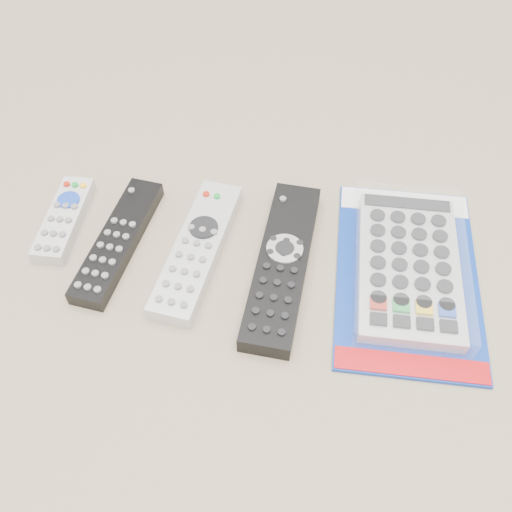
# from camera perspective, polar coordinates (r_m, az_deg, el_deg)

# --- Properties ---
(remote_small_grey) EXTENTS (0.05, 0.14, 0.02)m
(remote_small_grey) POSITION_cam_1_polar(r_m,az_deg,el_deg) (0.81, -18.64, 3.53)
(remote_small_grey) COLOR #B8B8BB
(remote_small_grey) RESTS_ON ground
(remote_slim_black) EXTENTS (0.08, 0.21, 0.02)m
(remote_slim_black) POSITION_cam_1_polar(r_m,az_deg,el_deg) (0.76, -13.64, 1.50)
(remote_slim_black) COLOR black
(remote_slim_black) RESTS_ON ground
(remote_silver_dvd) EXTENTS (0.10, 0.23, 0.03)m
(remote_silver_dvd) POSITION_cam_1_polar(r_m,az_deg,el_deg) (0.73, -5.89, 0.68)
(remote_silver_dvd) COLOR silver
(remote_silver_dvd) RESTS_ON ground
(remote_large_black) EXTENTS (0.09, 0.26, 0.03)m
(remote_large_black) POSITION_cam_1_polar(r_m,az_deg,el_deg) (0.71, 2.65, -0.78)
(remote_large_black) COLOR black
(remote_large_black) RESTS_ON ground
(jumbo_remote_packaged) EXTENTS (0.19, 0.30, 0.04)m
(jumbo_remote_packaged) POSITION_cam_1_polar(r_m,az_deg,el_deg) (0.73, 15.05, -0.87)
(jumbo_remote_packaged) COLOR #0E329B
(jumbo_remote_packaged) RESTS_ON ground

